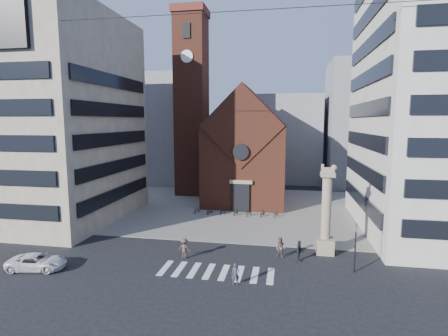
{
  "coord_description": "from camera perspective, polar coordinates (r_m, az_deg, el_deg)",
  "views": [
    {
      "loc": [
        6.17,
        -30.53,
        12.64
      ],
      "look_at": [
        -0.78,
        8.0,
        7.4
      ],
      "focal_mm": 28.0,
      "sensor_mm": 36.0,
      "label": 1
    }
  ],
  "objects": [
    {
      "name": "scooter_3",
      "position": [
        47.53,
        1.93,
        -7.17
      ],
      "size": [
        0.92,
        1.57,
        0.91
      ],
      "primitive_type": "imported",
      "rotation": [
        0.0,
        0.0,
        -0.35
      ],
      "color": "black",
      "rests_on": "piazza"
    },
    {
      "name": "scooter_5",
      "position": [
        47.16,
        6.31,
        -7.33
      ],
      "size": [
        0.92,
        1.57,
        0.91
      ],
      "primitive_type": "imported",
      "rotation": [
        0.0,
        0.0,
        -0.35
      ],
      "color": "black",
      "rests_on": "piazza"
    },
    {
      "name": "scooter_0",
      "position": [
        48.59,
        -4.44,
        -6.91
      ],
      "size": [
        1.04,
        1.65,
        0.82
      ],
      "primitive_type": "imported",
      "rotation": [
        0.0,
        0.0,
        -0.35
      ],
      "color": "black",
      "rests_on": "piazza"
    },
    {
      "name": "pedestrian_3",
      "position": [
        33.43,
        -6.48,
        -12.9
      ],
      "size": [
        1.24,
        0.74,
        1.89
      ],
      "primitive_type": "imported",
      "rotation": [
        0.0,
        0.0,
        3.11
      ],
      "color": "#42342C",
      "rests_on": "ground"
    },
    {
      "name": "ground",
      "position": [
        33.62,
        -1.14,
        -14.46
      ],
      "size": [
        120.0,
        120.0,
        0.0
      ],
      "primitive_type": "plane",
      "color": "black",
      "rests_on": "ground"
    },
    {
      "name": "bg_block_left",
      "position": [
        75.25,
        -10.18,
        6.26
      ],
      "size": [
        16.0,
        14.0,
        22.0
      ],
      "primitive_type": "cube",
      "color": "gray",
      "rests_on": "ground"
    },
    {
      "name": "scooter_1",
      "position": [
        48.16,
        -2.35,
        -6.97
      ],
      "size": [
        0.92,
        1.57,
        0.91
      ],
      "primitive_type": "imported",
      "rotation": [
        0.0,
        0.0,
        -0.35
      ],
      "color": "black",
      "rests_on": "piazza"
    },
    {
      "name": "piazza",
      "position": [
        51.48,
        3.06,
        -6.57
      ],
      "size": [
        46.0,
        30.0,
        0.05
      ],
      "primitive_type": "cube",
      "color": "gray",
      "rests_on": "ground"
    },
    {
      "name": "building_left",
      "position": [
        50.53,
        -26.66,
        7.23
      ],
      "size": [
        18.0,
        20.0,
        26.0
      ],
      "primitive_type": "cube",
      "color": "tan",
      "rests_on": "ground"
    },
    {
      "name": "pedestrian_2",
      "position": [
        33.32,
        12.13,
        -13.07
      ],
      "size": [
        0.82,
        1.22,
        1.92
      ],
      "primitive_type": "imported",
      "rotation": [
        0.0,
        0.0,
        1.23
      ],
      "color": "#23242B",
      "rests_on": "ground"
    },
    {
      "name": "traffic_light",
      "position": [
        31.83,
        20.64,
        -11.86
      ],
      "size": [
        0.13,
        0.16,
        4.3
      ],
      "color": "black",
      "rests_on": "ground"
    },
    {
      "name": "bg_block_right",
      "position": [
        74.24,
        22.7,
        6.55
      ],
      "size": [
        16.0,
        14.0,
        24.0
      ],
      "primitive_type": "cube",
      "color": "gray",
      "rests_on": "ground"
    },
    {
      "name": "pedestrian_0",
      "position": [
        28.36,
        1.88,
        -16.93
      ],
      "size": [
        0.68,
        0.5,
        1.71
      ],
      "primitive_type": "imported",
      "rotation": [
        0.0,
        0.0,
        0.15
      ],
      "color": "#382F41",
      "rests_on": "ground"
    },
    {
      "name": "scooter_2",
      "position": [
        47.82,
        -0.22,
        -7.13
      ],
      "size": [
        1.04,
        1.65,
        0.82
      ],
      "primitive_type": "imported",
      "rotation": [
        0.0,
        0.0,
        -0.35
      ],
      "color": "black",
      "rests_on": "piazza"
    },
    {
      "name": "church",
      "position": [
        56.1,
        3.89,
        2.85
      ],
      "size": [
        12.0,
        16.65,
        18.0
      ],
      "color": "brown",
      "rests_on": "ground"
    },
    {
      "name": "scooter_6",
      "position": [
        47.1,
        8.51,
        -7.45
      ],
      "size": [
        1.04,
        1.65,
        0.82
      ],
      "primitive_type": "imported",
      "rotation": [
        0.0,
        0.0,
        -0.35
      ],
      "color": "black",
      "rests_on": "piazza"
    },
    {
      "name": "zebra_crossing",
      "position": [
        30.81,
        -1.24,
        -16.59
      ],
      "size": [
        10.2,
        3.2,
        0.01
      ],
      "primitive_type": null,
      "color": "white",
      "rests_on": "ground"
    },
    {
      "name": "bg_block_mid",
      "position": [
        75.62,
        10.13,
        4.75
      ],
      "size": [
        14.0,
        12.0,
        18.0
      ],
      "primitive_type": "cube",
      "color": "gray",
      "rests_on": "ground"
    },
    {
      "name": "white_car",
      "position": [
        34.92,
        -28.21,
        -13.36
      ],
      "size": [
        5.11,
        2.96,
        1.34
      ],
      "primitive_type": "imported",
      "rotation": [
        0.0,
        0.0,
        1.73
      ],
      "color": "silver",
      "rests_on": "ground"
    },
    {
      "name": "pedestrian_1",
      "position": [
        33.69,
        9.19,
        -12.73
      ],
      "size": [
        1.18,
        1.08,
        1.95
      ],
      "primitive_type": "imported",
      "rotation": [
        0.0,
        0.0,
        -0.45
      ],
      "color": "#604F4D",
      "rests_on": "ground"
    },
    {
      "name": "campanile",
      "position": [
        60.8,
        -5.3,
        10.51
      ],
      "size": [
        5.5,
        5.5,
        31.2
      ],
      "color": "brown",
      "rests_on": "ground"
    },
    {
      "name": "scooter_4",
      "position": [
        47.32,
        4.11,
        -7.31
      ],
      "size": [
        1.04,
        1.65,
        0.82
      ],
      "primitive_type": "imported",
      "rotation": [
        0.0,
        0.0,
        -0.35
      ],
      "color": "black",
      "rests_on": "piazza"
    },
    {
      "name": "lion_column",
      "position": [
        34.98,
        16.32,
        -7.91
      ],
      "size": [
        1.63,
        1.6,
        8.68
      ],
      "color": "gray",
      "rests_on": "ground"
    }
  ]
}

